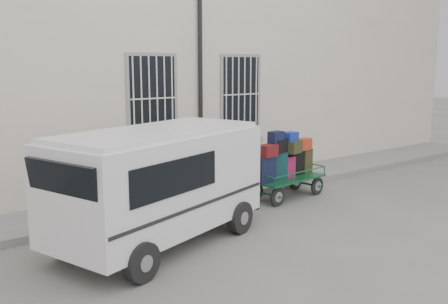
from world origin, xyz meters
The scene contains 5 objects.
ground centered at (0.00, 0.00, 0.00)m, with size 80.00×80.00×0.00m, color #62625D.
building centered at (0.00, 5.50, 3.00)m, with size 24.00×5.15×6.00m.
sidewalk centered at (0.00, 2.20, 0.07)m, with size 24.00×1.70×0.15m, color slate.
luggage_cart centered at (1.95, 0.81, 0.84)m, with size 2.30×1.07×1.64m.
van centered at (-2.04, -0.09, 1.18)m, with size 4.40×2.87×2.06m.
Camera 1 is at (-6.25, -7.50, 3.16)m, focal length 40.00 mm.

